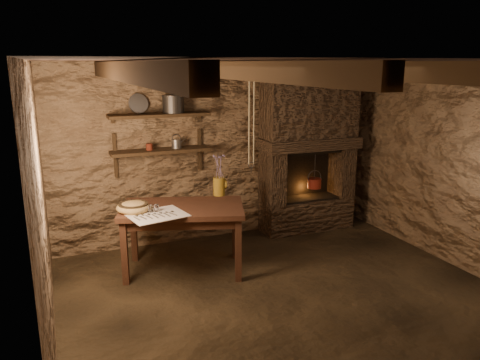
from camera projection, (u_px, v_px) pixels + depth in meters
name	position (u px, v px, depth m)	size (l,w,h in m)	color
floor	(287.00, 297.00, 4.88)	(4.50, 4.50, 0.00)	black
back_wall	(220.00, 152.00, 6.38)	(4.50, 0.04, 2.40)	brown
front_wall	(448.00, 266.00, 2.79)	(4.50, 0.04, 2.40)	brown
left_wall	(42.00, 214.00, 3.76)	(0.04, 4.00, 2.40)	brown
right_wall	(461.00, 168.00, 5.41)	(0.04, 4.00, 2.40)	brown
ceiling	(293.00, 60.00, 4.29)	(4.50, 4.00, 0.04)	black
beam_far_left	(128.00, 71.00, 3.76)	(0.14, 3.95, 0.16)	black
beam_mid_left	(243.00, 71.00, 4.13)	(0.14, 3.95, 0.16)	black
beam_mid_right	(338.00, 70.00, 4.50)	(0.14, 3.95, 0.16)	black
beam_far_right	(420.00, 70.00, 4.87)	(0.14, 3.95, 0.16)	black
shelf_lower	(161.00, 151.00, 5.90)	(1.25, 0.30, 0.04)	black
shelf_upper	(159.00, 115.00, 5.79)	(1.25, 0.30, 0.04)	black
hearth	(308.00, 147.00, 6.63)	(1.43, 0.51, 2.30)	#34251A
work_table	(183.00, 236.00, 5.42)	(1.56, 1.19, 0.79)	#321B11
linen_cloth	(157.00, 215.00, 5.02)	(0.59, 0.47, 0.01)	silver
pewter_cutlery_row	(158.00, 215.00, 5.00)	(0.49, 0.19, 0.01)	gray
drinking_glasses	(156.00, 208.00, 5.11)	(0.19, 0.06, 0.08)	white
stoneware_jug	(219.00, 178.00, 5.73)	(0.16, 0.15, 0.51)	#A88020
wooden_bowl	(134.00, 208.00, 5.14)	(0.38, 0.38, 0.13)	#A07E45
iron_stockpot	(173.00, 105.00, 5.83)	(0.27, 0.27, 0.20)	#2F2C2A
tin_pan	(138.00, 103.00, 5.76)	(0.24, 0.24, 0.03)	gray
small_kettle	(176.00, 144.00, 5.95)	(0.17, 0.13, 0.18)	gray
rusty_tin	(149.00, 147.00, 5.83)	(0.08, 0.08, 0.08)	#5E1E12
red_pot	(314.00, 183.00, 6.74)	(0.23, 0.23, 0.54)	maroon
hanging_ropes	(252.00, 114.00, 5.40)	(0.08, 0.08, 1.20)	beige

